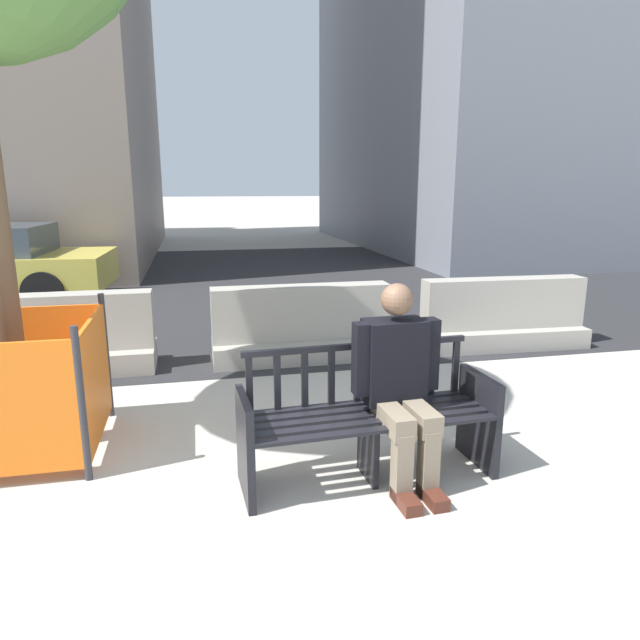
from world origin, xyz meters
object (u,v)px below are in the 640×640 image
jersey_barrier_left (55,341)px  jersey_barrier_right (502,319)px  construction_fence (14,383)px  seated_person (399,380)px  jersey_barrier_centre (302,329)px  street_bench (367,421)px

jersey_barrier_left → jersey_barrier_right: 5.09m
construction_fence → seated_person: bearing=-20.3°
jersey_barrier_centre → jersey_barrier_left: 2.61m
jersey_barrier_centre → construction_fence: 3.09m
jersey_barrier_left → jersey_barrier_right: same height
seated_person → jersey_barrier_centre: seated_person is taller
jersey_barrier_right → construction_fence: (-4.95, -1.84, 0.19)m
jersey_barrier_centre → seated_person: bearing=-87.4°
street_bench → jersey_barrier_centre: street_bench is taller
street_bench → jersey_barrier_left: street_bench is taller
jersey_barrier_left → seated_person: bearing=-46.2°
seated_person → construction_fence: seated_person is taller
jersey_barrier_centre → jersey_barrier_right: same height
street_bench → jersey_barrier_right: 3.75m
street_bench → construction_fence: 2.57m
street_bench → seated_person: bearing=-13.3°
construction_fence → jersey_barrier_centre: bearing=36.9°
seated_person → jersey_barrier_right: size_ratio=0.65×
seated_person → construction_fence: size_ratio=1.12×
construction_fence → jersey_barrier_right: bearing=20.3°
street_bench → jersey_barrier_centre: size_ratio=0.86×
street_bench → jersey_barrier_centre: 2.77m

